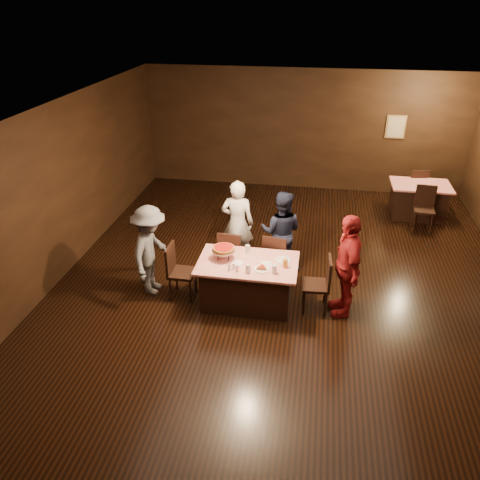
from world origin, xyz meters
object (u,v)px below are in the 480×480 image
at_px(diner_grey_knit, 151,250).
at_px(diner_red_shirt, 347,266).
at_px(chair_far_left, 232,253).
at_px(main_table, 248,282).
at_px(pizza_stand, 224,249).
at_px(back_table, 418,200).
at_px(glass_amber, 285,263).
at_px(chair_back_far, 415,187).
at_px(diner_white_jacket, 237,223).
at_px(chair_far_right, 277,257).
at_px(glass_front_right, 274,269).
at_px(chair_end_right, 316,284).
at_px(glass_back, 248,249).
at_px(diner_navy_hoodie, 281,232).
at_px(plate_empty, 283,260).
at_px(chair_end_left, 182,272).
at_px(glass_front_left, 248,269).
at_px(chair_back_near, 424,209).

relative_size(diner_grey_knit, diner_red_shirt, 0.92).
bearing_deg(chair_far_left, main_table, 123.01).
bearing_deg(main_table, pizza_stand, 172.87).
bearing_deg(back_table, glass_amber, -123.67).
distance_m(chair_back_far, diner_red_shirt, 4.95).
bearing_deg(diner_grey_knit, pizza_stand, -88.09).
bearing_deg(diner_red_shirt, pizza_stand, -102.25).
bearing_deg(diner_grey_knit, diner_white_jacket, -43.58).
bearing_deg(pizza_stand, chair_far_left, 90.00).
xyz_separation_m(chair_far_right, pizza_stand, (-0.80, -0.70, 0.48)).
bearing_deg(diner_white_jacket, chair_back_far, -138.39).
relative_size(back_table, pizza_stand, 3.42).
distance_m(main_table, chair_far_right, 0.85).
bearing_deg(glass_front_right, glass_amber, 53.13).
bearing_deg(back_table, diner_grey_knit, -141.49).
height_order(chair_end_right, glass_back, chair_end_right).
distance_m(chair_far_right, chair_back_far, 4.84).
xyz_separation_m(diner_white_jacket, pizza_stand, (-0.01, -1.21, 0.12)).
xyz_separation_m(diner_navy_hoodie, glass_amber, (0.17, -1.18, 0.06)).
bearing_deg(chair_back_far, glass_front_right, 47.45).
distance_m(chair_end_right, plate_empty, 0.65).
distance_m(chair_far_right, chair_end_left, 1.68).
bearing_deg(diner_grey_knit, chair_back_far, -44.50).
xyz_separation_m(back_table, glass_front_left, (-3.26, -4.32, 0.46)).
bearing_deg(chair_far_right, chair_back_near, -127.24).
height_order(diner_white_jacket, diner_red_shirt, diner_red_shirt).
bearing_deg(chair_far_right, chair_end_right, 144.36).
bearing_deg(chair_end_left, diner_red_shirt, -88.79).
bearing_deg(glass_back, chair_far_right, 45.00).
relative_size(glass_front_right, glass_back, 1.00).
distance_m(diner_red_shirt, glass_amber, 0.94).
relative_size(chair_back_far, plate_empty, 3.80).
bearing_deg(diner_red_shirt, plate_empty, -109.01).
xyz_separation_m(main_table, glass_front_left, (0.05, -0.30, 0.46)).
distance_m(chair_back_far, diner_white_jacket, 5.01).
height_order(main_table, back_table, same).
distance_m(back_table, chair_end_right, 4.59).
height_order(diner_grey_knit, glass_amber, diner_grey_knit).
height_order(diner_red_shirt, glass_back, diner_red_shirt).
relative_size(chair_far_left, diner_navy_hoodie, 0.61).
bearing_deg(chair_back_near, diner_grey_knit, -141.74).
xyz_separation_m(pizza_stand, glass_back, (0.35, 0.25, -0.11)).
distance_m(chair_far_left, pizza_stand, 0.85).
distance_m(chair_far_left, chair_back_far, 5.36).
xyz_separation_m(main_table, diner_navy_hoodie, (0.43, 1.13, 0.39)).
xyz_separation_m(chair_far_left, chair_end_right, (1.50, -0.75, 0.00)).
distance_m(chair_end_left, diner_white_jacket, 1.49).
height_order(chair_far_left, chair_back_far, same).
relative_size(chair_far_right, diner_red_shirt, 0.55).
height_order(diner_red_shirt, glass_amber, diner_red_shirt).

